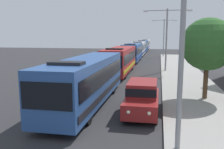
% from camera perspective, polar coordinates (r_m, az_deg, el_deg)
% --- Properties ---
extents(bus_lead, '(2.58, 11.87, 3.21)m').
position_cam_1_polar(bus_lead, '(16.00, -5.82, -1.05)').
color(bus_lead, '#284C8C').
rests_on(bus_lead, ground_plane).
extents(bus_second_in_line, '(2.58, 11.71, 3.21)m').
position_cam_1_polar(bus_second_in_line, '(28.91, 1.86, 3.56)').
color(bus_second_in_line, maroon).
rests_on(bus_second_in_line, ground_plane).
extents(bus_middle, '(2.58, 10.94, 3.21)m').
position_cam_1_polar(bus_middle, '(42.11, 4.79, 5.29)').
color(bus_middle, '#284C8C').
rests_on(bus_middle, ground_plane).
extents(bus_fourth_in_line, '(2.58, 11.29, 3.21)m').
position_cam_1_polar(bus_fourth_in_line, '(54.77, 6.27, 6.16)').
color(bus_fourth_in_line, silver).
rests_on(bus_fourth_in_line, ground_plane).
extents(bus_rear, '(2.58, 12.12, 3.21)m').
position_cam_1_polar(bus_rear, '(67.41, 7.19, 6.70)').
color(bus_rear, '#284C8C').
rests_on(bus_rear, ground_plane).
extents(bus_tail_end, '(2.58, 11.11, 3.21)m').
position_cam_1_polar(bus_tail_end, '(80.47, 7.84, 7.08)').
color(bus_tail_end, silver).
rests_on(bus_tail_end, ground_plane).
extents(white_suv, '(1.86, 4.76, 1.90)m').
position_cam_1_polar(white_suv, '(14.24, 7.13, -5.06)').
color(white_suv, maroon).
rests_on(white_suv, ground_plane).
extents(streetlamp_near, '(6.11, 0.28, 8.36)m').
position_cam_1_polar(streetlamp_near, '(9.30, 16.42, 13.49)').
color(streetlamp_near, gray).
rests_on(streetlamp_near, sidewalk).
extents(streetlamp_mid, '(5.79, 0.28, 7.58)m').
position_cam_1_polar(streetlamp_mid, '(30.96, 12.72, 9.55)').
color(streetlamp_mid, gray).
rests_on(streetlamp_mid, sidewalk).
extents(streetlamp_far, '(5.10, 0.28, 7.69)m').
position_cam_1_polar(streetlamp_far, '(52.67, 12.10, 9.34)').
color(streetlamp_far, gray).
rests_on(streetlamp_far, sidewalk).
extents(roadside_tree, '(3.60, 3.60, 5.57)m').
position_cam_1_polar(roadside_tree, '(17.88, 21.61, 6.59)').
color(roadside_tree, '#4C3823').
rests_on(roadside_tree, sidewalk).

